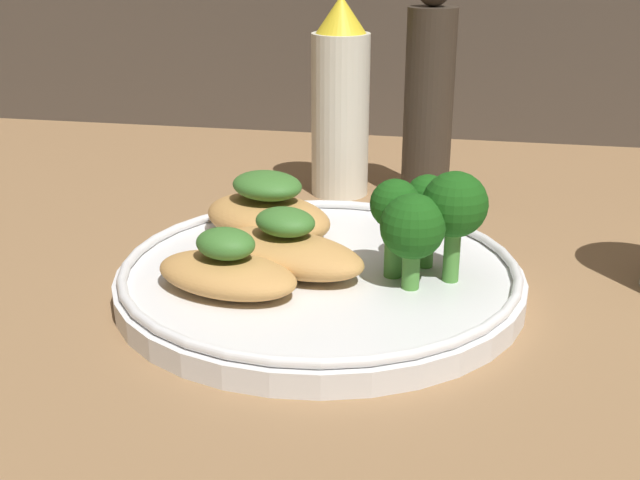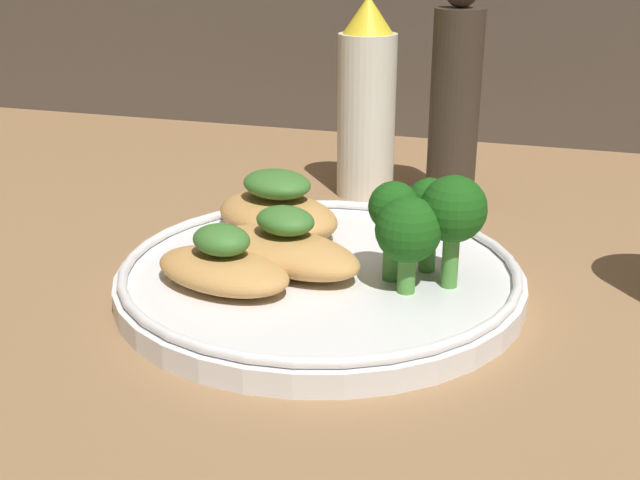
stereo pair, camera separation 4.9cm
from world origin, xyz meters
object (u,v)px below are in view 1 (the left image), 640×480
at_px(plate, 320,276).
at_px(sauce_bottle, 340,102).
at_px(broccoli_bunch, 426,213).
at_px(pepper_grinder, 429,99).

xyz_separation_m(plate, sauce_bottle, (-0.02, 0.20, 0.07)).
bearing_deg(sauce_bottle, broccoli_bunch, -66.88).
height_order(broccoli_bunch, pepper_grinder, pepper_grinder).
height_order(sauce_bottle, pepper_grinder, pepper_grinder).
bearing_deg(plate, broccoli_bunch, -0.94).
xyz_separation_m(broccoli_bunch, sauce_bottle, (-0.09, 0.20, 0.02)).
height_order(plate, broccoli_bunch, broccoli_bunch).
relative_size(broccoli_bunch, sauce_bottle, 0.42).
relative_size(plate, broccoli_bunch, 3.64).
xyz_separation_m(plate, broccoli_bunch, (0.06, -0.00, 0.05)).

